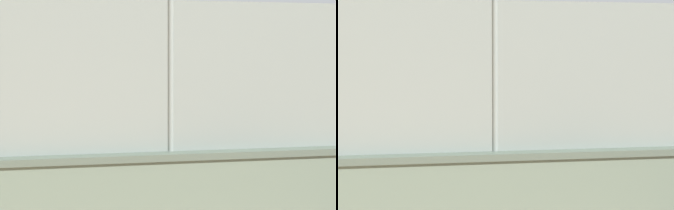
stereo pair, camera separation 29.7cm
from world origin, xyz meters
The scene contains 7 objects.
ground_plane centered at (0.00, 0.00, 0.00)m, with size 260.00×260.00×0.00m, color tan.
perimeter_wall centered at (1.84, 12.95, 0.73)m, with size 33.44×1.20×1.45m.
fence_panel_on_wall centered at (1.84, 12.95, 2.32)m, with size 32.83×0.83×1.74m.
player_baseline_waiting centered at (-1.39, 4.18, 0.95)m, with size 1.25×0.76×1.62m.
player_at_service_line centered at (-1.17, 0.39, 1.00)m, with size 0.79×1.04×1.70m.
player_crossing_court centered at (4.43, 3.10, 1.02)m, with size 1.06×0.89×1.72m.
sports_ball centered at (-0.79, 5.19, 0.08)m, with size 0.15×0.15×0.15m, color #3399D8.
Camera 2 is at (2.35, 18.31, 2.53)m, focal length 49.92 mm.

